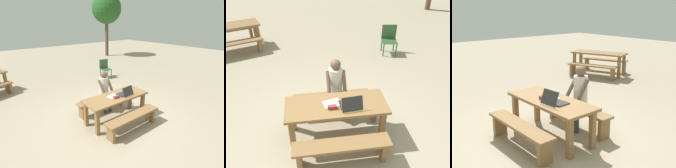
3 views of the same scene
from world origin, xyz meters
The scene contains 10 objects.
ground_plane centered at (0.00, 0.00, 0.00)m, with size 30.00×30.00×0.00m, color tan.
picnic_table_front centered at (0.00, 0.00, 0.59)m, with size 1.76×0.70×0.70m.
bench_near centered at (0.00, -0.65, 0.32)m, with size 1.57×0.30×0.42m.
bench_far centered at (0.00, 0.65, 0.32)m, with size 1.57×0.30×0.42m.
laptop centered at (0.23, -0.10, 0.77)m, with size 0.38×0.38×0.26m.
small_pouch centered at (-0.08, -0.10, 0.73)m, with size 0.16×0.07×0.06m.
paper_sheet centered at (-0.07, 0.04, 0.71)m, with size 0.33×0.27×0.00m.
person_seated centered at (0.08, 0.60, 0.70)m, with size 0.37×0.39×1.23m.
plastic_chair centered at (2.09, 3.28, 0.45)m, with size 0.50×0.50×0.84m.
tree_left centered at (5.48, 7.56, 3.32)m, with size 2.10×2.10×4.40m.
Camera 1 is at (-2.76, -3.24, 2.59)m, focal length 28.29 mm.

